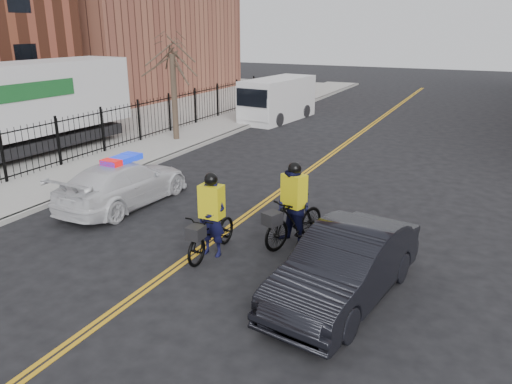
{
  "coord_description": "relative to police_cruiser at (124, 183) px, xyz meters",
  "views": [
    {
      "loc": [
        6.3,
        -9.86,
        5.43
      ],
      "look_at": [
        0.96,
        1.21,
        1.3
      ],
      "focal_mm": 35.0,
      "sensor_mm": 36.0,
      "label": 1
    }
  ],
  "objects": [
    {
      "name": "cargo_van",
      "position": [
        -1.6,
        15.67,
        0.49
      ],
      "size": [
        2.72,
        6.05,
        2.45
      ],
      "rotation": [
        0.0,
        0.0,
        -0.1
      ],
      "color": "silver",
      "rests_on": "ground"
    },
    {
      "name": "center_line_right",
      "position": [
        4.0,
        6.23,
        -0.7
      ],
      "size": [
        0.1,
        60.0,
        0.01
      ],
      "primitive_type": "cube",
      "color": "gold",
      "rests_on": "ground"
    },
    {
      "name": "sidewalk",
      "position": [
        -3.58,
        6.23,
        -0.63
      ],
      "size": [
        3.0,
        60.0,
        0.15
      ],
      "primitive_type": "cube",
      "color": "gray",
      "rests_on": "ground"
    },
    {
      "name": "center_line_left",
      "position": [
        3.84,
        6.23,
        -0.7
      ],
      "size": [
        0.1,
        60.0,
        0.01
      ],
      "primitive_type": "cube",
      "color": "gold",
      "rests_on": "ground"
    },
    {
      "name": "dark_sedan",
      "position": [
        7.88,
        -2.59,
        0.05
      ],
      "size": [
        2.3,
        4.8,
        1.52
      ],
      "primitive_type": "imported",
      "rotation": [
        0.0,
        0.0,
        -0.16
      ],
      "color": "black",
      "rests_on": "ground"
    },
    {
      "name": "street_tree",
      "position": [
        -3.68,
        8.23,
        2.83
      ],
      "size": [
        3.2,
        3.2,
        4.8
      ],
      "color": "#372B20",
      "rests_on": "sidewalk"
    },
    {
      "name": "curb",
      "position": [
        -2.08,
        6.23,
        -0.63
      ],
      "size": [
        0.2,
        60.0,
        0.15
      ],
      "primitive_type": "cube",
      "color": "gray",
      "rests_on": "ground"
    },
    {
      "name": "cyclist_far",
      "position": [
        5.89,
        -0.47,
        0.16
      ],
      "size": [
        1.32,
        2.26,
        2.2
      ],
      "rotation": [
        0.0,
        0.0,
        -0.35
      ],
      "color": "black",
      "rests_on": "ground"
    },
    {
      "name": "warehouse_far",
      "position": [
        -19.08,
        22.23,
        6.29
      ],
      "size": [
        14.0,
        18.0,
        14.0
      ],
      "primitive_type": "cube",
      "color": "brown",
      "rests_on": "ground"
    },
    {
      "name": "police_cruiser",
      "position": [
        0.0,
        0.0,
        0.0
      ],
      "size": [
        2.07,
        4.88,
        1.56
      ],
      "rotation": [
        0.0,
        0.0,
        3.12
      ],
      "color": "silver",
      "rests_on": "ground"
    },
    {
      "name": "cyclist_near",
      "position": [
        4.35,
        -1.94,
        0.03
      ],
      "size": [
        0.77,
        2.16,
        2.12
      ],
      "rotation": [
        0.0,
        0.0,
        0.01
      ],
      "color": "black",
      "rests_on": "ground"
    },
    {
      "name": "ground",
      "position": [
        3.92,
        -1.77,
        -0.71
      ],
      "size": [
        120.0,
        120.0,
        0.0
      ],
      "primitive_type": "plane",
      "color": "black",
      "rests_on": "ground"
    },
    {
      "name": "iron_fence",
      "position": [
        -5.08,
        6.23,
        0.29
      ],
      "size": [
        0.12,
        28.0,
        2.0
      ],
      "primitive_type": null,
      "color": "black",
      "rests_on": "ground"
    }
  ]
}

